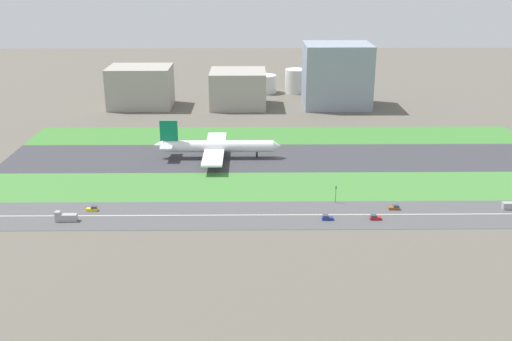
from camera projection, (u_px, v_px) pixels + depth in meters
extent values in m
plane|color=#5B564C|center=(280.00, 158.00, 307.87)|extent=(800.00, 800.00, 0.00)
cube|color=#38383D|center=(280.00, 158.00, 307.85)|extent=(280.00, 46.00, 0.10)
cube|color=#3D7A33|center=(276.00, 135.00, 346.49)|extent=(280.00, 36.00, 0.10)
cube|color=#427F38|center=(284.00, 186.00, 269.21)|extent=(280.00, 36.00, 0.10)
cube|color=#4C4C4F|center=(288.00, 215.00, 239.05)|extent=(280.00, 28.00, 0.10)
cube|color=silver|center=(288.00, 215.00, 239.04)|extent=(266.00, 0.50, 0.01)
cylinder|color=white|center=(219.00, 146.00, 305.45)|extent=(56.00, 6.00, 6.00)
cone|color=white|center=(277.00, 146.00, 305.75)|extent=(4.00, 5.70, 5.70)
cone|color=white|center=(159.00, 145.00, 304.88)|extent=(5.00, 5.40, 5.40)
cube|color=#0C724C|center=(169.00, 131.00, 302.53)|extent=(9.00, 0.80, 11.00)
cube|color=white|center=(167.00, 145.00, 304.85)|extent=(6.00, 16.00, 0.60)
cube|color=white|center=(216.00, 140.00, 319.97)|extent=(10.00, 26.00, 1.00)
cylinder|color=gray|center=(218.00, 147.00, 315.06)|extent=(5.00, 3.20, 3.20)
cube|color=white|center=(213.00, 158.00, 291.69)|extent=(10.00, 26.00, 1.00)
cylinder|color=gray|center=(216.00, 158.00, 298.09)|extent=(5.00, 3.20, 3.20)
cylinder|color=black|center=(257.00, 155.00, 307.18)|extent=(1.00, 1.00, 3.20)
cylinder|color=black|center=(211.00, 153.00, 310.25)|extent=(1.00, 1.00, 3.20)
cylinder|color=black|center=(210.00, 157.00, 303.65)|extent=(1.00, 1.00, 3.20)
cube|color=#99999E|center=(66.00, 218.00, 232.99)|extent=(8.40, 2.50, 2.80)
cube|color=#99999E|center=(58.00, 213.00, 232.29)|extent=(2.00, 2.30, 1.20)
cube|color=yellow|center=(92.00, 209.00, 242.77)|extent=(4.40, 1.80, 1.10)
cube|color=#333D4C|center=(94.00, 207.00, 242.44)|extent=(2.20, 1.66, 0.90)
cube|color=navy|center=(328.00, 218.00, 234.29)|extent=(4.40, 1.80, 1.10)
cube|color=#333D4C|center=(326.00, 216.00, 233.95)|extent=(2.20, 1.66, 0.90)
cube|color=brown|center=(394.00, 208.00, 244.00)|extent=(4.40, 1.80, 1.10)
cube|color=#333D4C|center=(396.00, 206.00, 243.68)|extent=(2.20, 1.66, 0.90)
cube|color=#B2191E|center=(375.00, 218.00, 234.48)|extent=(4.40, 1.80, 1.10)
cube|color=#333D4C|center=(374.00, 216.00, 234.14)|extent=(2.20, 1.66, 0.90)
cylinder|color=#4C4C51|center=(336.00, 195.00, 250.49)|extent=(0.24, 0.24, 6.00)
cube|color=black|center=(336.00, 187.00, 249.29)|extent=(0.36, 0.36, 1.20)
sphere|color=#19D826|center=(336.00, 187.00, 249.00)|extent=(0.24, 0.24, 0.24)
cube|color=#9E998E|center=(141.00, 87.00, 409.78)|extent=(42.32, 32.58, 27.67)
cube|color=#9E998E|center=(238.00, 89.00, 410.94)|extent=(37.80, 36.31, 24.75)
cube|color=gray|center=(337.00, 75.00, 408.59)|extent=(44.86, 36.49, 42.83)
cylinder|color=silver|center=(264.00, 84.00, 455.43)|extent=(18.27, 18.27, 13.44)
cylinder|color=silver|center=(296.00, 81.00, 454.94)|extent=(16.76, 16.76, 17.84)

